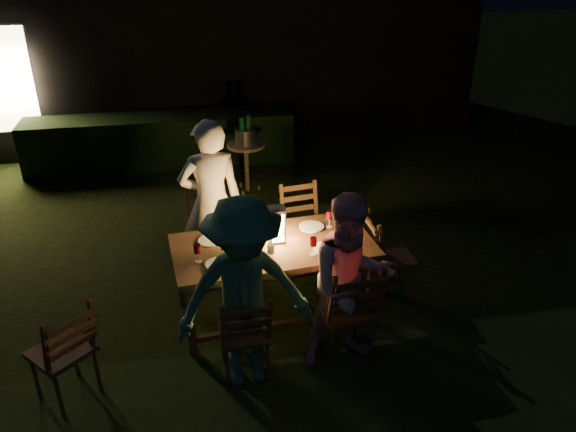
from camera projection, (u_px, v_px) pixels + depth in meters
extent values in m
plane|color=black|center=(208.00, 289.00, 5.98)|extent=(40.00, 40.00, 0.00)
cube|color=black|center=(184.00, 36.00, 10.67)|extent=(10.00, 4.00, 3.20)
cube|color=#FFE5B2|center=(2.00, 80.00, 8.59)|extent=(0.90, 0.06, 1.60)
cube|color=black|center=(161.00, 140.00, 8.99)|extent=(4.20, 0.70, 0.80)
cube|color=#55341C|center=(273.00, 247.00, 5.28)|extent=(1.96, 1.11, 0.06)
cube|color=#55341C|center=(191.00, 322.00, 4.93)|extent=(0.07, 0.07, 0.69)
cube|color=#55341C|center=(181.00, 275.00, 5.59)|extent=(0.07, 0.07, 0.69)
cube|color=#55341C|center=(371.00, 291.00, 5.35)|extent=(0.07, 0.07, 0.69)
cube|color=#55341C|center=(342.00, 251.00, 6.01)|extent=(0.07, 0.07, 0.69)
cube|color=#55341C|center=(244.00, 332.00, 4.68)|extent=(0.42, 0.40, 0.04)
cube|color=#55341C|center=(246.00, 320.00, 4.41)|extent=(0.41, 0.15, 0.48)
cube|color=#55341C|center=(345.00, 309.00, 4.88)|extent=(0.51, 0.49, 0.04)
cube|color=#55341C|center=(356.00, 294.00, 4.57)|extent=(0.48, 0.20, 0.55)
cube|color=#55341C|center=(215.00, 242.00, 5.95)|extent=(0.54, 0.52, 0.04)
cube|color=#55341C|center=(208.00, 210.00, 5.97)|extent=(0.47, 0.25, 0.53)
cube|color=#55341C|center=(305.00, 231.00, 6.20)|extent=(0.49, 0.47, 0.04)
cube|color=#55341C|center=(299.00, 202.00, 6.23)|extent=(0.45, 0.20, 0.51)
cube|color=#55341C|center=(392.00, 257.00, 5.73)|extent=(0.41, 0.43, 0.04)
cube|color=#55341C|center=(377.00, 235.00, 5.58)|extent=(0.14, 0.43, 0.50)
cube|color=#55341C|center=(61.00, 351.00, 4.45)|extent=(0.59, 0.59, 0.04)
cube|color=#55341C|center=(69.00, 333.00, 4.22)|extent=(0.41, 0.39, 0.50)
imported|color=#F0E0CC|center=(211.00, 203.00, 5.81)|extent=(0.69, 0.49, 1.79)
imported|color=pink|center=(350.00, 283.00, 4.67)|extent=(0.83, 0.67, 1.59)
imported|color=#366D50|center=(244.00, 295.00, 4.43)|extent=(1.15, 0.73, 1.69)
cube|color=white|center=(277.00, 240.00, 5.32)|extent=(0.15, 0.15, 0.03)
cube|color=white|center=(277.00, 209.00, 5.17)|extent=(0.16, 0.16, 0.03)
cylinder|color=#FF9E3F|center=(277.00, 229.00, 5.26)|extent=(0.09, 0.09, 0.18)
cylinder|color=white|center=(211.00, 240.00, 5.32)|extent=(0.25, 0.25, 0.01)
cylinder|color=white|center=(219.00, 264.00, 4.94)|extent=(0.25, 0.25, 0.01)
cylinder|color=white|center=(312.00, 227.00, 5.56)|extent=(0.25, 0.25, 0.01)
cylinder|color=white|center=(326.00, 248.00, 5.19)|extent=(0.25, 0.25, 0.01)
cylinder|color=#0F471E|center=(247.00, 235.00, 5.14)|extent=(0.07, 0.07, 0.28)
cube|color=red|center=(266.00, 263.00, 4.96)|extent=(0.18, 0.14, 0.01)
cube|color=red|center=(339.00, 251.00, 5.14)|extent=(0.18, 0.14, 0.01)
cube|color=black|center=(213.00, 270.00, 4.86)|extent=(0.14, 0.07, 0.01)
cylinder|color=olive|center=(246.00, 145.00, 7.91)|extent=(0.54, 0.54, 0.04)
cylinder|color=olive|center=(247.00, 168.00, 8.07)|extent=(0.06, 0.06, 0.70)
cylinder|color=#A5A8AD|center=(246.00, 136.00, 7.85)|extent=(0.30, 0.30, 0.22)
cylinder|color=#0F471E|center=(242.00, 134.00, 7.78)|extent=(0.07, 0.07, 0.32)
cylinder|color=#0F471E|center=(249.00, 132.00, 7.87)|extent=(0.07, 0.07, 0.32)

